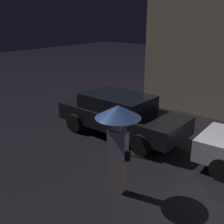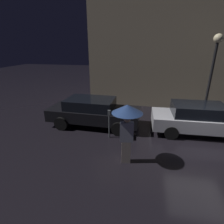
# 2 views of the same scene
# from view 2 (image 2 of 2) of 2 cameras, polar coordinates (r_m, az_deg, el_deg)

# --- Properties ---
(ground_plane) EXTENTS (60.00, 60.00, 0.00)m
(ground_plane) POSITION_cam_2_polar(r_m,az_deg,el_deg) (8.14, 27.89, -10.75)
(ground_plane) COLOR black
(building_facade_left) EXTENTS (9.62, 3.00, 7.80)m
(building_facade_left) POSITION_cam_2_polar(r_m,az_deg,el_deg) (13.22, 16.13, 19.93)
(building_facade_left) COLOR gray
(building_facade_left) RESTS_ON ground
(parked_car_black) EXTENTS (4.66, 2.03, 1.42)m
(parked_car_black) POSITION_cam_2_polar(r_m,az_deg,el_deg) (9.09, -6.15, 0.25)
(parked_car_black) COLOR black
(parked_car_black) RESTS_ON ground
(parked_car_silver) EXTENTS (4.51, 1.91, 1.44)m
(parked_car_silver) POSITION_cam_2_polar(r_m,az_deg,el_deg) (9.13, 26.81, -1.94)
(parked_car_silver) COLOR #B7B7BF
(parked_car_silver) RESTS_ON ground
(pedestrian_with_umbrella) EXTENTS (1.03, 1.03, 2.17)m
(pedestrian_with_umbrella) POSITION_cam_2_polar(r_m,az_deg,el_deg) (5.77, 4.96, -2.30)
(pedestrian_with_umbrella) COLOR beige
(pedestrian_with_umbrella) RESTS_ON ground
(parking_meter) EXTENTS (0.12, 0.10, 1.32)m
(parking_meter) POSITION_cam_2_polar(r_m,az_deg,el_deg) (7.74, -0.92, -2.95)
(parking_meter) COLOR #4C5154
(parking_meter) RESTS_ON ground
(street_lamp_near) EXTENTS (0.45, 0.45, 4.51)m
(street_lamp_near) POSITION_cam_2_polar(r_m,az_deg,el_deg) (10.96, 30.34, 14.50)
(street_lamp_near) COLOR black
(street_lamp_near) RESTS_ON ground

